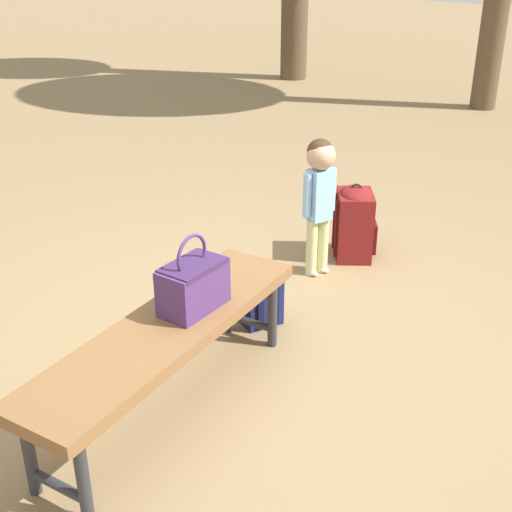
% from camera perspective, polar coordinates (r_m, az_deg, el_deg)
% --- Properties ---
extents(ground_plane, '(40.00, 40.00, 0.00)m').
position_cam_1_polar(ground_plane, '(3.70, -1.59, -7.12)').
color(ground_plane, '#8C704C').
rests_on(ground_plane, ground).
extents(park_bench, '(1.63, 0.57, 0.45)m').
position_cam_1_polar(park_bench, '(3.03, -7.49, -6.66)').
color(park_bench, brown).
rests_on(park_bench, ground).
extents(handbag, '(0.33, 0.19, 0.37)m').
position_cam_1_polar(handbag, '(3.05, -5.32, -2.36)').
color(handbag, '#4C2D66').
rests_on(handbag, park_bench).
extents(child_standing, '(0.23, 0.18, 0.89)m').
position_cam_1_polar(child_standing, '(4.20, 5.38, 5.87)').
color(child_standing, '#CCCC8C').
rests_on(child_standing, ground).
extents(backpack_large, '(0.38, 0.36, 0.52)m').
position_cam_1_polar(backpack_large, '(4.58, 8.30, 2.96)').
color(backpack_large, maroon).
rests_on(backpack_large, ground).
extents(backpack_small, '(0.26, 0.24, 0.36)m').
position_cam_1_polar(backpack_small, '(3.77, 0.38, -3.26)').
color(backpack_small, '#191E4C').
rests_on(backpack_small, ground).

